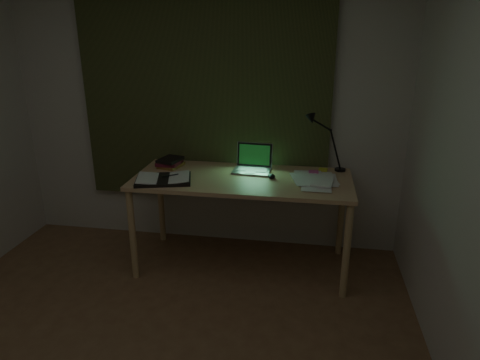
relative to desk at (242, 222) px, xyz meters
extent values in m
cube|color=beige|center=(-0.41, 0.46, 0.85)|extent=(3.50, 0.00, 2.50)
cube|color=#2B3219|center=(-0.41, 0.42, 1.05)|extent=(2.20, 0.06, 2.00)
ellipsoid|color=black|center=(0.23, 0.02, 0.42)|extent=(0.08, 0.10, 0.03)
cube|color=yellow|center=(0.65, 0.29, 0.41)|extent=(0.08, 0.08, 0.01)
cube|color=#E157A2|center=(0.57, 0.20, 0.41)|extent=(0.08, 0.08, 0.02)
camera|label=1|loc=(0.51, -3.23, 1.53)|focal=32.00mm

